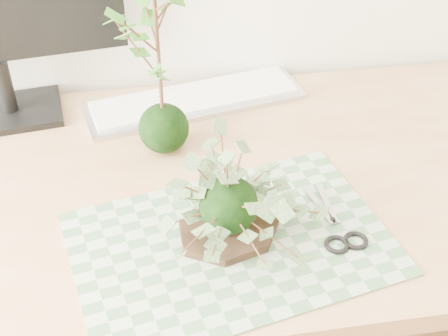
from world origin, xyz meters
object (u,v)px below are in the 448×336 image
at_px(keyboard, 195,100).
at_px(desk, 251,212).
at_px(ivy_kokedama, 229,183).
at_px(maple_kokedama, 155,13).

bearing_deg(keyboard, desk, -86.31).
xyz_separation_m(desk, keyboard, (-0.07, 0.27, 0.10)).
xyz_separation_m(desk, ivy_kokedama, (-0.07, -0.14, 0.20)).
xyz_separation_m(ivy_kokedama, maple_kokedama, (-0.08, 0.25, 0.17)).
distance_m(ivy_kokedama, keyboard, 0.42).
distance_m(desk, ivy_kokedama, 0.25).
relative_size(desk, maple_kokedama, 3.99).
xyz_separation_m(maple_kokedama, keyboard, (0.08, 0.15, -0.27)).
distance_m(ivy_kokedama, maple_kokedama, 0.32).
relative_size(desk, keyboard, 3.29).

